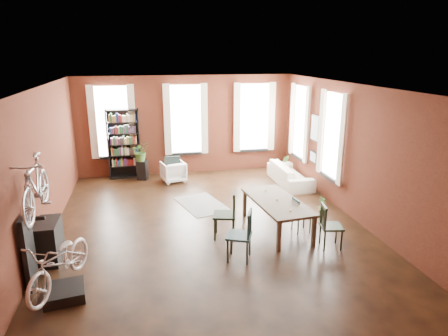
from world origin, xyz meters
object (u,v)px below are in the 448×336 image
object	(u,v)px
dining_chair_b	(224,215)
console_table	(49,241)
cream_sofa	(290,171)
bike_trainer	(65,293)
dining_chair_d	(302,215)
plant_stand	(142,170)
bicycle_floor	(57,239)
dining_table	(276,215)
dining_chair_c	(331,226)
white_armchair	(173,171)
dining_chair_a	(239,235)
bookshelf	(124,144)

from	to	relation	value
dining_chair_b	console_table	xyz separation A→B (m)	(-3.51, -0.30, -0.12)
cream_sofa	bike_trainer	size ratio (longest dim) A/B	3.31
dining_chair_d	plant_stand	world-z (taller)	dining_chair_d
bicycle_floor	console_table	bearing A→B (deg)	130.48
dining_table	dining_chair_c	bearing A→B (deg)	-57.37
dining_chair_b	bike_trainer	bearing A→B (deg)	-46.17
dining_chair_d	white_armchair	world-z (taller)	dining_chair_d
dining_chair_a	bookshelf	xyz separation A→B (m)	(-2.31, 5.91, 0.60)
dining_chair_d	bicycle_floor	world-z (taller)	bicycle_floor
dining_table	dining_chair_d	size ratio (longest dim) A/B	2.65
dining_chair_a	bike_trainer	size ratio (longest dim) A/B	1.60
console_table	dining_chair_d	bearing A→B (deg)	2.51
plant_stand	dining_chair_a	bearing A→B (deg)	-72.37
bookshelf	bicycle_floor	xyz separation A→B (m)	(-0.83, -6.53, -0.06)
cream_sofa	bike_trainer	world-z (taller)	cream_sofa
dining_table	bike_trainer	size ratio (longest dim) A/B	3.32
bike_trainer	plant_stand	bearing A→B (deg)	77.97
dining_chair_b	bookshelf	world-z (taller)	bookshelf
dining_table	dining_chair_d	bearing A→B (deg)	-26.86
dining_chair_d	dining_chair_a	bearing A→B (deg)	113.92
dining_chair_b	dining_chair_d	distance (m)	1.75
dining_chair_a	plant_stand	xyz separation A→B (m)	(-1.78, 5.60, -0.20)
dining_chair_d	white_armchair	distance (m)	4.92
dining_chair_c	dining_chair_d	size ratio (longest dim) A/B	1.17
dining_chair_c	bike_trainer	world-z (taller)	dining_chair_c
white_armchair	bicycle_floor	size ratio (longest dim) A/B	0.41
bike_trainer	bookshelf	bearing A→B (deg)	83.00
cream_sofa	console_table	bearing A→B (deg)	119.33
dining_chair_d	bike_trainer	distance (m)	5.06
bookshelf	console_table	size ratio (longest dim) A/B	2.75
bookshelf	plant_stand	world-z (taller)	bookshelf
bookshelf	plant_stand	xyz separation A→B (m)	(0.53, -0.31, -0.80)
cream_sofa	bookshelf	bearing A→B (deg)	71.05
white_armchair	cream_sofa	world-z (taller)	cream_sofa
cream_sofa	white_armchair	bearing A→B (deg)	74.61
plant_stand	dining_chair_d	bearing A→B (deg)	-53.49
dining_chair_b	plant_stand	world-z (taller)	dining_chair_b
bookshelf	dining_chair_d	bearing A→B (deg)	-51.32
dining_chair_b	bike_trainer	size ratio (longest dim) A/B	1.66
white_armchair	cream_sofa	size ratio (longest dim) A/B	0.33
dining_chair_b	bicycle_floor	world-z (taller)	bicycle_floor
dining_chair_b	bicycle_floor	bearing A→B (deg)	-46.97
dining_chair_c	bicycle_floor	xyz separation A→B (m)	(-5.11, -0.73, 0.58)
dining_table	console_table	distance (m)	4.76
bike_trainer	console_table	bearing A→B (deg)	108.96
dining_table	bookshelf	world-z (taller)	bookshelf
cream_sofa	console_table	xyz separation A→B (m)	(-6.23, -3.50, -0.01)
dining_chair_d	cream_sofa	bearing A→B (deg)	-21.91
dining_chair_c	console_table	distance (m)	5.60
dining_chair_a	bike_trainer	bearing A→B (deg)	-54.77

